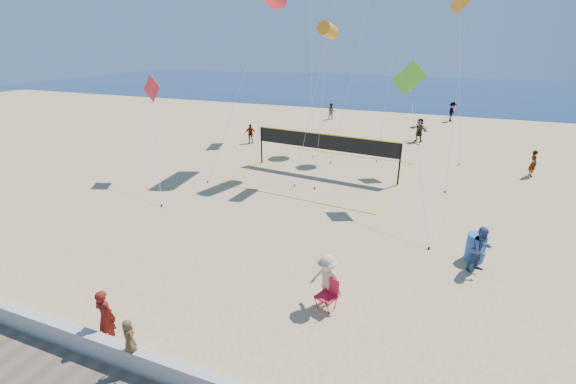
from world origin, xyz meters
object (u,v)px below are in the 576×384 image
(woman, at_px, (106,317))
(camp_chair, at_px, (328,292))
(trash_barrel, at_px, (476,247))
(volleyball_net, at_px, (325,146))

(woman, relative_size, camp_chair, 1.44)
(trash_barrel, distance_m, volleyball_net, 11.17)
(volleyball_net, bearing_deg, camp_chair, -66.34)
(trash_barrel, height_order, volleyball_net, volleyball_net)
(woman, distance_m, camp_chair, 6.18)
(camp_chair, bearing_deg, volleyball_net, 128.28)
(trash_barrel, relative_size, volleyball_net, 0.10)
(woman, bearing_deg, trash_barrel, -137.31)
(trash_barrel, bearing_deg, camp_chair, -132.42)
(camp_chair, height_order, trash_barrel, trash_barrel)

